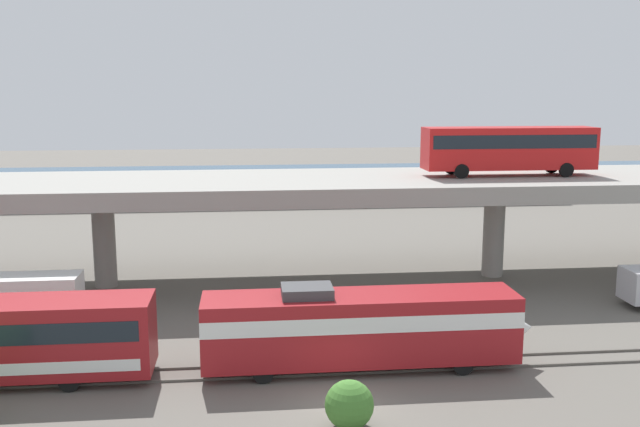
{
  "coord_description": "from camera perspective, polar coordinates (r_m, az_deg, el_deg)",
  "views": [
    {
      "loc": [
        -3.91,
        -27.94,
        13.37
      ],
      "look_at": [
        1.66,
        25.43,
        3.79
      ],
      "focal_mm": 39.67,
      "sensor_mm": 36.0,
      "label": 1
    }
  ],
  "objects": [
    {
      "name": "harbor_water",
      "position": [
        106.86,
        -3.82,
        2.91
      ],
      "size": [
        140.0,
        36.0,
        0.01
      ],
      "primitive_type": "cube",
      "color": "#2D5170",
      "rests_on": "ground_plane"
    },
    {
      "name": "train_locomotive",
      "position": [
        34.38,
        4.53,
        -8.89
      ],
      "size": [
        16.07,
        3.04,
        4.18
      ],
      "color": "maroon",
      "rests_on": "ground_plane"
    },
    {
      "name": "rail_strip_far",
      "position": [
        35.49,
        0.83,
        -11.9
      ],
      "size": [
        110.0,
        0.12,
        0.12
      ],
      "primitive_type": "cube",
      "color": "#59544C",
      "rests_on": "ground_plane"
    },
    {
      "name": "parked_car_7",
      "position": [
        87.47,
        5.21,
        2.93
      ],
      "size": [
        4.14,
        1.87,
        1.5
      ],
      "rotation": [
        0.0,
        0.0,
        3.14
      ],
      "color": "navy",
      "rests_on": "pier_parking_lot"
    },
    {
      "name": "highway_overpass",
      "position": [
        48.59,
        -1.28,
        2.01
      ],
      "size": [
        96.0,
        11.47,
        7.26
      ],
      "color": "gray",
      "rests_on": "ground_plane"
    },
    {
      "name": "rail_strip_near",
      "position": [
        34.16,
        1.12,
        -12.81
      ],
      "size": [
        110.0,
        0.12,
        0.12
      ],
      "primitive_type": "cube",
      "color": "#59544C",
      "rests_on": "ground_plane"
    },
    {
      "name": "ground_plane",
      "position": [
        31.22,
        1.89,
        -15.24
      ],
      "size": [
        260.0,
        260.0,
        0.0
      ],
      "primitive_type": "plane",
      "color": "#605B54"
    },
    {
      "name": "parked_car_1",
      "position": [
        82.74,
        -11.71,
        2.35
      ],
      "size": [
        4.66,
        1.9,
        1.5
      ],
      "color": "black",
      "rests_on": "pier_parking_lot"
    },
    {
      "name": "parked_car_3",
      "position": [
        85.96,
        12.97,
        2.59
      ],
      "size": [
        4.66,
        1.9,
        1.5
      ],
      "color": "silver",
      "rests_on": "pier_parking_lot"
    },
    {
      "name": "service_truck_east",
      "position": [
        43.2,
        -22.88,
        -6.46
      ],
      "size": [
        6.8,
        2.46,
        3.04
      ],
      "rotation": [
        0.0,
        0.0,
        3.14
      ],
      "color": "maroon",
      "rests_on": "ground_plane"
    },
    {
      "name": "parked_car_5",
      "position": [
        87.6,
        -16.64,
        2.56
      ],
      "size": [
        4.42,
        1.98,
        1.5
      ],
      "rotation": [
        0.0,
        0.0,
        3.14
      ],
      "color": "black",
      "rests_on": "pier_parking_lot"
    },
    {
      "name": "parked_car_6",
      "position": [
        84.66,
        4.87,
        2.7
      ],
      "size": [
        4.1,
        2.0,
        1.5
      ],
      "color": "#9E998C",
      "rests_on": "pier_parking_lot"
    },
    {
      "name": "pier_parking_lot",
      "position": [
        83.97,
        -3.22,
        1.53
      ],
      "size": [
        66.47,
        10.13,
        1.72
      ],
      "primitive_type": "cube",
      "color": "gray",
      "rests_on": "ground_plane"
    },
    {
      "name": "transit_bus_on_overpass",
      "position": [
        51.28,
        14.98,
        5.25
      ],
      "size": [
        12.0,
        2.68,
        3.4
      ],
      "rotation": [
        0.0,
        0.0,
        3.14
      ],
      "color": "red",
      "rests_on": "highway_overpass"
    },
    {
      "name": "parked_car_0",
      "position": [
        83.57,
        -2.01,
        2.63
      ],
      "size": [
        4.19,
        1.94,
        1.5
      ],
      "color": "navy",
      "rests_on": "pier_parking_lot"
    },
    {
      "name": "shrub_right",
      "position": [
        29.01,
        2.38,
        -15.16
      ],
      "size": [
        1.97,
        1.97,
        1.97
      ],
      "primitive_type": "sphere",
      "color": "#40762C",
      "rests_on": "ground_plane"
    },
    {
      "name": "parked_car_4",
      "position": [
        84.58,
        -5.74,
        2.67
      ],
      "size": [
        4.14,
        1.85,
        1.5
      ],
      "color": "#B7B7BC",
      "rests_on": "pier_parking_lot"
    },
    {
      "name": "parked_car_2",
      "position": [
        85.36,
        -13.19,
        2.53
      ],
      "size": [
        4.01,
        1.94,
        1.5
      ],
      "rotation": [
        0.0,
        0.0,
        3.14
      ],
      "color": "#0C4C26",
      "rests_on": "pier_parking_lot"
    }
  ]
}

